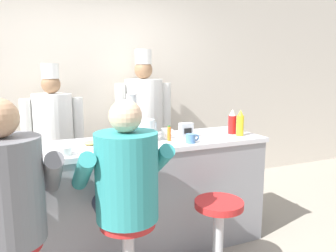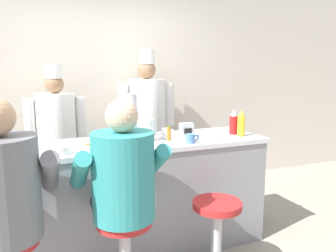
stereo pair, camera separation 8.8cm
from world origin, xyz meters
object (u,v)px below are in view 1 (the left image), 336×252
object	(u,v)px
hot_sauce_bottle_orange	(169,134)
coffee_mug_blue	(191,138)
ketchup_bottle_red	(232,122)
empty_stool_round	(218,226)
diner_seated_grey	(5,196)
cook_in_whites_far	(144,118)
coffee_mug_white	(166,133)
napkin_dispenser_chrome	(186,130)
mustard_bottle_yellow	(240,124)
breakfast_plate	(92,145)
cereal_bowl	(63,151)
water_pitcher_clear	(147,130)
cook_in_whites_near	(54,133)
cup_stack_steel	(132,116)
diner_seated_teal	(125,182)

from	to	relation	value
hot_sauce_bottle_orange	coffee_mug_blue	size ratio (longest dim) A/B	1.07
ketchup_bottle_red	hot_sauce_bottle_orange	size ratio (longest dim) A/B	1.78
hot_sauce_bottle_orange	empty_stool_round	xyz separation A→B (m)	(0.17, -0.54, -0.63)
diner_seated_grey	cook_in_whites_far	world-z (taller)	cook_in_whites_far
coffee_mug_white	empty_stool_round	size ratio (longest dim) A/B	0.21
napkin_dispenser_chrome	diner_seated_grey	xyz separation A→B (m)	(-1.45, -0.57, -0.18)
coffee_mug_blue	empty_stool_round	size ratio (longest dim) A/B	0.20
mustard_bottle_yellow	breakfast_plate	bearing A→B (deg)	175.91
napkin_dispenser_chrome	cook_in_whites_far	size ratio (longest dim) A/B	0.07
breakfast_plate	cereal_bowl	world-z (taller)	cereal_bowl
water_pitcher_clear	mustard_bottle_yellow	bearing A→B (deg)	-8.17
hot_sauce_bottle_orange	napkin_dispenser_chrome	distance (m)	0.21
diner_seated_grey	hot_sauce_bottle_orange	bearing A→B (deg)	21.82
coffee_mug_blue	cook_in_whites_far	xyz separation A→B (m)	(0.08, 1.38, -0.02)
mustard_bottle_yellow	cereal_bowl	world-z (taller)	mustard_bottle_yellow
cereal_bowl	diner_seated_grey	world-z (taller)	diner_seated_grey
hot_sauce_bottle_orange	cook_in_whites_far	size ratio (longest dim) A/B	0.07
breakfast_plate	napkin_dispenser_chrome	world-z (taller)	napkin_dispenser_chrome
hot_sauce_bottle_orange	diner_seated_grey	size ratio (longest dim) A/B	0.09
napkin_dispenser_chrome	cook_in_whites_far	distance (m)	1.17
coffee_mug_white	cook_in_whites_near	world-z (taller)	cook_in_whites_near
mustard_bottle_yellow	cook_in_whites_near	bearing A→B (deg)	141.52
coffee_mug_white	ketchup_bottle_red	bearing A→B (deg)	-4.05
napkin_dispenser_chrome	cook_in_whites_far	xyz separation A→B (m)	(0.02, 1.17, -0.05)
hot_sauce_bottle_orange	coffee_mug_blue	bearing A→B (deg)	-46.96
breakfast_plate	cereal_bowl	distance (m)	0.28
cook_in_whites_far	napkin_dispenser_chrome	bearing A→B (deg)	-90.91
water_pitcher_clear	empty_stool_round	bearing A→B (deg)	-59.85
water_pitcher_clear	hot_sauce_bottle_orange	bearing A→B (deg)	-19.54
empty_stool_round	mustard_bottle_yellow	bearing A→B (deg)	42.63
coffee_mug_white	cup_stack_steel	xyz separation A→B (m)	(-0.28, 0.12, 0.15)
coffee_mug_white	coffee_mug_blue	size ratio (longest dim) A/B	1.02
ketchup_bottle_red	cook_in_whites_far	xyz separation A→B (m)	(-0.46, 1.19, -0.09)
cereal_bowl	coffee_mug_white	distance (m)	0.93
breakfast_plate	napkin_dispenser_chrome	distance (m)	0.85
coffee_mug_blue	hot_sauce_bottle_orange	bearing A→B (deg)	133.04
coffee_mug_blue	cereal_bowl	bearing A→B (deg)	178.66
mustard_bottle_yellow	diner_seated_grey	xyz separation A→B (m)	(-1.94, -0.44, -0.23)
diner_seated_grey	water_pitcher_clear	bearing A→B (deg)	27.77
mustard_bottle_yellow	coffee_mug_blue	bearing A→B (deg)	-171.31
diner_seated_teal	mustard_bottle_yellow	bearing A→B (deg)	19.79
mustard_bottle_yellow	empty_stool_round	world-z (taller)	mustard_bottle_yellow
cup_stack_steel	breakfast_plate	bearing A→B (deg)	-155.54
cereal_bowl	cook_in_whites_far	bearing A→B (deg)	50.91
coffee_mug_blue	napkin_dispenser_chrome	distance (m)	0.22
mustard_bottle_yellow	cup_stack_steel	xyz separation A→B (m)	(-0.95, 0.27, 0.09)
mustard_bottle_yellow	cook_in_whites_far	xyz separation A→B (m)	(-0.47, 1.30, -0.09)
diner_seated_grey	cook_in_whites_near	size ratio (longest dim) A/B	0.87
cereal_bowl	cup_stack_steel	xyz separation A→B (m)	(0.62, 0.33, 0.17)
coffee_mug_white	empty_stool_round	distance (m)	0.90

